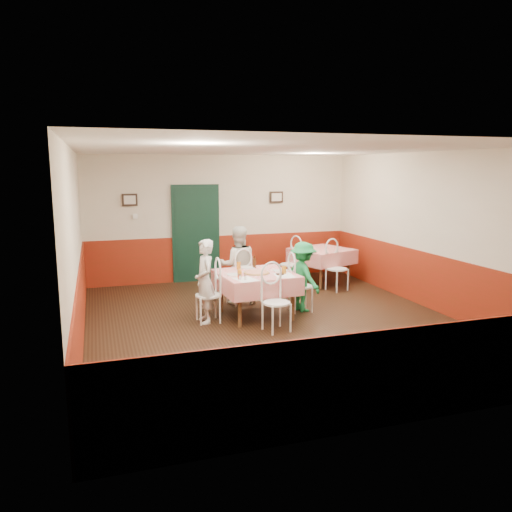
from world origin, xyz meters
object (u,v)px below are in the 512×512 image
object	(u,v)px
chair_far	(239,280)
beer_bottle	(254,262)
diner_right	(303,277)
second_table	(321,266)
chair_left	(208,295)
main_table	(256,295)
chair_second_b	(337,269)
diner_far	(238,265)
diner_left	(205,281)
chair_right	(300,286)
glass_b	(284,270)
glass_a	(240,274)
chair_near	(277,303)
glass_c	(239,266)
wallet	(280,274)
pizza	(256,273)
chair_second_a	(290,265)

from	to	relation	value
chair_far	beer_bottle	world-z (taller)	beer_bottle
beer_bottle	diner_right	size ratio (longest dim) A/B	0.16
second_table	chair_left	xyz separation A→B (m)	(-3.02, -2.05, 0.08)
main_table	chair_second_b	xyz separation A→B (m)	(2.17, 1.24, 0.08)
diner_far	chair_second_b	bearing A→B (deg)	-161.85
second_table	chair_left	distance (m)	3.65
chair_far	diner_right	world-z (taller)	diner_right
diner_left	chair_right	bearing A→B (deg)	92.18
chair_right	diner_far	world-z (taller)	diner_far
second_table	chair_right	distance (m)	2.34
glass_b	glass_a	bearing A→B (deg)	-176.82
chair_left	beer_bottle	distance (m)	1.13
beer_bottle	chair_far	bearing A→B (deg)	109.58
chair_left	glass_a	distance (m)	0.64
chair_right	beer_bottle	size ratio (longest dim) A/B	4.42
second_table	diner_far	distance (m)	2.51
beer_bottle	diner_left	size ratio (longest dim) A/B	0.15
chair_left	diner_right	world-z (taller)	diner_right
second_table	diner_far	bearing A→B (deg)	-153.90
chair_near	chair_far	bearing A→B (deg)	84.04
glass_a	diner_right	bearing A→B (deg)	14.54
glass_c	wallet	size ratio (longest dim) A/B	1.20
glass_a	diner_left	bearing A→B (deg)	159.70
chair_second_b	pizza	bearing A→B (deg)	-168.07
chair_second_a	beer_bottle	world-z (taller)	beer_bottle
chair_left	chair_second_b	size ratio (longest dim) A/B	1.00
pizza	diner_far	xyz separation A→B (m)	(-0.06, 0.95, -0.04)
glass_a	diner_far	xyz separation A→B (m)	(0.30, 1.16, -0.09)
second_table	glass_a	world-z (taller)	glass_a
second_table	glass_c	xyz separation A→B (m)	(-2.37, -1.62, 0.45)
second_table	chair_right	xyz separation A→B (m)	(-1.32, -1.93, 0.08)
main_table	chair_second_a	distance (m)	2.45
chair_second_b	beer_bottle	bearing A→B (deg)	-176.54
chair_second_b	pizza	distance (m)	2.55
beer_bottle	second_table	bearing A→B (deg)	37.59
glass_a	diner_far	distance (m)	1.20
chair_second_a	diner_far	bearing A→B (deg)	-72.31
second_table	glass_b	size ratio (longest dim) A/B	8.35
chair_right	diner_left	size ratio (longest dim) A/B	0.65
chair_right	glass_b	distance (m)	0.63
second_table	wallet	size ratio (longest dim) A/B	10.18
diner_left	wallet	bearing A→B (deg)	78.45
main_table	pizza	bearing A→B (deg)	-98.27
diner_far	glass_a	bearing A→B (deg)	84.91
chair_second_a	chair_far	bearing A→B (deg)	-71.02
chair_near	glass_b	size ratio (longest dim) A/B	6.71
pizza	wallet	bearing A→B (deg)	-33.63
glass_c	diner_right	xyz separation A→B (m)	(1.10, -0.31, -0.21)
chair_near	glass_b	xyz separation A→B (m)	(0.36, 0.63, 0.38)
chair_second_a	wallet	world-z (taller)	chair_second_a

